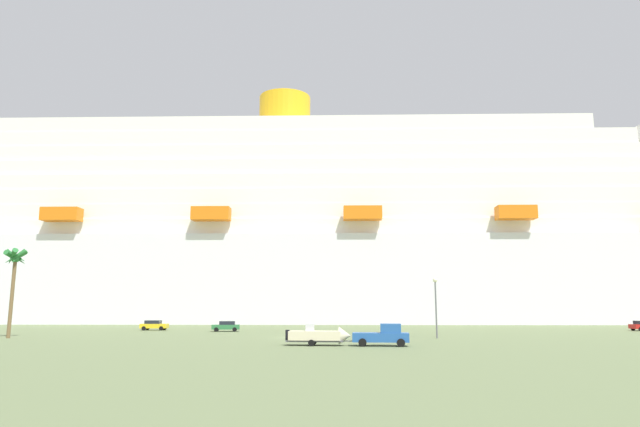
{
  "coord_description": "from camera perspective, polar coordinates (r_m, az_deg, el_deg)",
  "views": [
    {
      "loc": [
        8.56,
        -69.66,
        4.06
      ],
      "look_at": [
        2.47,
        31.14,
        20.97
      ],
      "focal_mm": 30.69,
      "sensor_mm": 36.0,
      "label": 1
    }
  ],
  "objects": [
    {
      "name": "parked_car_yellow_taxi",
      "position": [
        94.49,
        -16.92,
        -11.06
      ],
      "size": [
        4.35,
        2.31,
        1.58
      ],
      "color": "yellow",
      "rests_on": "ground_plane"
    },
    {
      "name": "cruise_ship",
      "position": [
        134.19,
        10.27,
        -3.07
      ],
      "size": [
        272.39,
        45.81,
        63.62
      ],
      "color": "white",
      "rests_on": "ground_plane"
    },
    {
      "name": "street_lamp",
      "position": [
        70.38,
        11.98,
        -8.64
      ],
      "size": [
        0.56,
        0.56,
        7.41
      ],
      "color": "slate",
      "rests_on": "ground_plane"
    },
    {
      "name": "ground_plane",
      "position": [
        100.11,
        -1.48,
        -11.83
      ],
      "size": [
        600.0,
        600.0,
        0.0
      ],
      "primitive_type": "plane",
      "color": "#66754C"
    },
    {
      "name": "palm_tree",
      "position": [
        79.29,
        -29.23,
        -4.64
      ],
      "size": [
        3.13,
        2.91,
        11.1
      ],
      "color": "brown",
      "rests_on": "ground_plane"
    },
    {
      "name": "parked_car_green_wagon",
      "position": [
        87.64,
        -9.75,
        -11.48
      ],
      "size": [
        4.51,
        2.72,
        1.58
      ],
      "color": "#2D723F",
      "rests_on": "ground_plane"
    },
    {
      "name": "pickup_truck",
      "position": [
        56.39,
        6.59,
        -12.51
      ],
      "size": [
        5.67,
        2.44,
        2.2
      ],
      "color": "#2659A5",
      "rests_on": "ground_plane"
    },
    {
      "name": "small_boat_on_trailer",
      "position": [
        56.63,
        0.18,
        -12.64
      ],
      "size": [
        7.36,
        2.22,
        2.15
      ],
      "color": "#595960",
      "rests_on": "ground_plane"
    }
  ]
}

